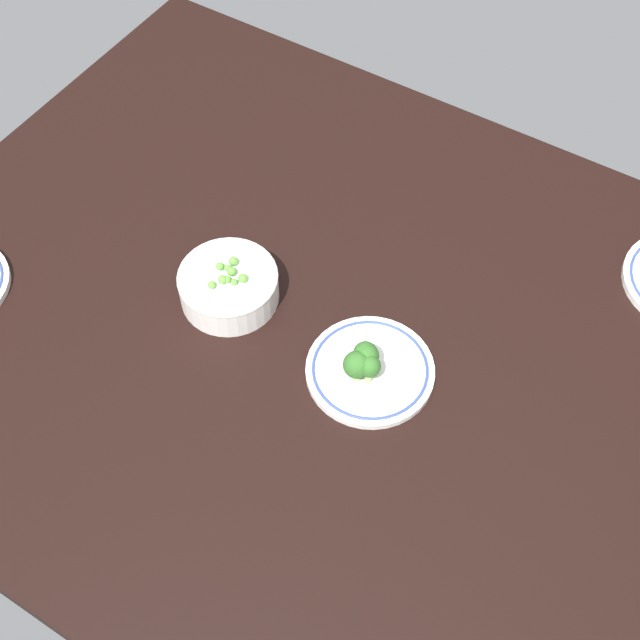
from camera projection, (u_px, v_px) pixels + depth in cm
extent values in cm
cube|color=black|center=(320.00, 335.00, 141.46)|extent=(144.68, 114.89, 4.00)
cylinder|color=white|center=(370.00, 371.00, 134.47)|extent=(19.62, 19.62, 1.15)
torus|color=#33478C|center=(370.00, 369.00, 134.00)|extent=(17.77, 17.77, 0.50)
cylinder|color=#9EBC72|center=(365.00, 363.00, 133.21)|extent=(1.29, 1.29, 2.39)
sphere|color=#2D6023|center=(365.00, 353.00, 131.11)|extent=(3.69, 3.69, 3.69)
cylinder|color=#9EBC72|center=(369.00, 375.00, 131.85)|extent=(1.19, 1.19, 2.52)
sphere|color=#2D6023|center=(369.00, 366.00, 129.79)|extent=(3.40, 3.40, 3.40)
cylinder|color=#9EBC72|center=(356.00, 374.00, 132.25)|extent=(1.49, 1.49, 2.05)
sphere|color=#2D6023|center=(357.00, 365.00, 130.12)|extent=(4.24, 4.24, 4.24)
cylinder|color=#9EBC72|center=(366.00, 365.00, 132.95)|extent=(1.30, 1.30, 2.45)
sphere|color=#2D6023|center=(367.00, 355.00, 130.82)|extent=(3.72, 3.72, 3.72)
cylinder|color=white|center=(229.00, 287.00, 141.13)|extent=(15.81, 15.81, 5.30)
torus|color=white|center=(228.00, 277.00, 138.97)|extent=(15.98, 15.98, 0.80)
sphere|color=#599E38|center=(232.00, 271.00, 138.62)|extent=(1.50, 1.50, 1.50)
sphere|color=#599E38|center=(232.00, 262.00, 139.64)|extent=(1.54, 1.54, 1.54)
sphere|color=#599E38|center=(227.00, 280.00, 137.90)|extent=(1.17, 1.17, 1.17)
sphere|color=#599E38|center=(212.00, 285.00, 137.23)|extent=(1.27, 1.27, 1.27)
sphere|color=#599E38|center=(243.00, 278.00, 137.86)|extent=(1.48, 1.48, 1.48)
sphere|color=#599E38|center=(220.00, 266.00, 139.32)|extent=(1.33, 1.33, 1.33)
sphere|color=#599E38|center=(228.00, 268.00, 139.26)|extent=(1.11, 1.11, 1.11)
sphere|color=#599E38|center=(223.00, 279.00, 137.74)|extent=(1.44, 1.44, 1.44)
sphere|color=#599E38|center=(234.00, 282.00, 137.67)|extent=(1.09, 1.09, 1.09)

